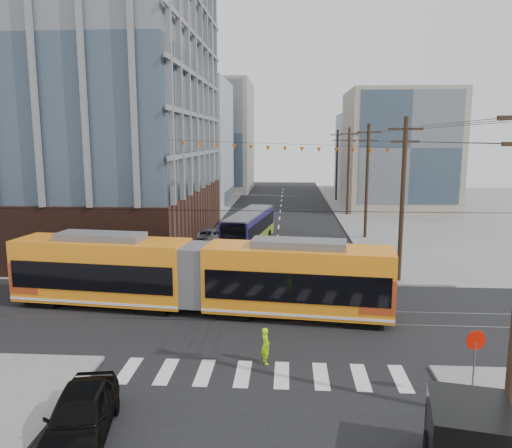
% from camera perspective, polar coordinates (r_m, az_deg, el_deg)
% --- Properties ---
extents(ground, '(160.00, 160.00, 0.00)m').
position_cam_1_polar(ground, '(24.12, 1.10, -13.66)').
color(ground, slate).
extents(office_building, '(30.00, 25.00, 28.60)m').
position_cam_1_polar(office_building, '(50.86, -23.98, 14.22)').
color(office_building, '#381E16').
rests_on(office_building, ground).
extents(bg_bldg_nw_near, '(18.00, 16.00, 18.00)m').
position_cam_1_polar(bg_bldg_nw_near, '(76.27, -10.09, 9.11)').
color(bg_bldg_nw_near, '#8C99A5').
rests_on(bg_bldg_nw_near, ground).
extents(bg_bldg_ne_near, '(14.00, 14.00, 16.00)m').
position_cam_1_polar(bg_bldg_ne_near, '(71.74, 15.92, 8.07)').
color(bg_bldg_ne_near, gray).
rests_on(bg_bldg_ne_near, ground).
extents(bg_bldg_nw_far, '(16.00, 18.00, 20.00)m').
position_cam_1_polar(bg_bldg_nw_far, '(95.31, -5.45, 9.90)').
color(bg_bldg_nw_far, gray).
rests_on(bg_bldg_nw_far, ground).
extents(bg_bldg_ne_far, '(16.00, 16.00, 14.00)m').
position_cam_1_polar(bg_bldg_ne_far, '(91.76, 14.49, 7.78)').
color(bg_bldg_ne_far, '#8C99A5').
rests_on(bg_bldg_ne_far, ground).
extents(utility_pole_far, '(0.30, 0.30, 11.00)m').
position_cam_1_polar(utility_pole_far, '(78.59, 9.22, 6.59)').
color(utility_pole_far, black).
rests_on(utility_pole_far, ground).
extents(streetcar, '(21.51, 5.42, 4.11)m').
position_cam_1_polar(streetcar, '(28.11, -6.79, -5.86)').
color(streetcar, orange).
rests_on(streetcar, ground).
extents(city_bus, '(4.13, 11.47, 3.18)m').
position_cam_1_polar(city_bus, '(44.93, -0.79, -0.53)').
color(city_bus, '#1F1751').
rests_on(city_bus, ground).
extents(black_sedan, '(2.73, 5.10, 1.65)m').
position_cam_1_polar(black_sedan, '(18.02, -19.44, -19.87)').
color(black_sedan, black).
rests_on(black_sedan, ground).
extents(parked_car_silver, '(3.05, 4.90, 1.53)m').
position_cam_1_polar(parked_car_silver, '(38.09, -6.15, -3.72)').
color(parked_car_silver, '#AFB0B2').
rests_on(parked_car_silver, ground).
extents(parked_car_white, '(3.23, 4.71, 1.27)m').
position_cam_1_polar(parked_car_white, '(43.37, -5.02, -2.23)').
color(parked_car_white, silver).
rests_on(parked_car_white, ground).
extents(parked_car_grey, '(3.73, 5.71, 1.46)m').
position_cam_1_polar(parked_car_grey, '(46.36, -4.99, -1.33)').
color(parked_car_grey, slate).
rests_on(parked_car_grey, ground).
extents(pedestrian, '(0.56, 0.68, 1.60)m').
position_cam_1_polar(pedestrian, '(22.03, 1.09, -13.73)').
color(pedestrian, '#ADF908').
rests_on(pedestrian, ground).
extents(stop_sign, '(0.94, 0.94, 2.58)m').
position_cam_1_polar(stop_sign, '(20.55, 23.62, -14.88)').
color(stop_sign, '#C00E00').
rests_on(stop_sign, ground).
extents(jersey_barrier, '(1.62, 3.83, 0.75)m').
position_cam_1_polar(jersey_barrier, '(35.89, 15.40, -5.50)').
color(jersey_barrier, slate).
rests_on(jersey_barrier, ground).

